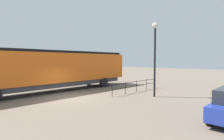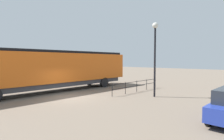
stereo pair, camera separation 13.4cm
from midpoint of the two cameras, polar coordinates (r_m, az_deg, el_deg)
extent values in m
plane|color=#756656|center=(15.99, -12.40, -8.25)|extent=(120.00, 120.00, 0.00)
cube|color=orange|center=(19.13, -17.28, 0.78)|extent=(3.07, 17.35, 2.81)
cube|color=black|center=(23.72, -1.16, 0.30)|extent=(2.94, 2.31, 1.97)
cube|color=black|center=(19.14, -17.35, 5.35)|extent=(2.76, 16.65, 0.24)
cube|color=#38383D|center=(19.26, -17.20, -4.07)|extent=(2.76, 15.96, 0.45)
cylinder|color=black|center=(23.54, -6.95, -3.25)|extent=(0.30, 1.10, 1.10)
cylinder|color=black|center=(21.48, -2.26, -3.82)|extent=(0.30, 1.10, 1.10)
cylinder|color=black|center=(10.17, 27.98, -13.23)|extent=(0.22, 0.64, 0.64)
cylinder|color=black|center=(16.02, 13.28, 2.32)|extent=(0.16, 0.16, 5.87)
sphere|color=silver|center=(16.28, 13.41, 13.22)|extent=(0.49, 0.49, 0.49)
cube|color=black|center=(18.46, 7.85, -3.53)|extent=(0.04, 7.05, 0.04)
cube|color=black|center=(18.51, 7.84, -4.78)|extent=(0.04, 7.05, 0.04)
cylinder|color=black|center=(15.83, 0.29, -6.27)|extent=(0.05, 0.05, 1.10)
cylinder|color=black|center=(17.14, 4.36, -5.57)|extent=(0.05, 0.05, 1.10)
cylinder|color=black|center=(18.52, 7.84, -4.95)|extent=(0.05, 0.05, 1.10)
cylinder|color=black|center=(19.96, 10.82, -4.40)|extent=(0.05, 0.05, 1.10)
cylinder|color=black|center=(21.45, 13.38, -3.91)|extent=(0.05, 0.05, 1.10)
camera|label=1|loc=(0.07, -89.76, 0.01)|focal=29.68mm
camera|label=2|loc=(0.07, 90.24, -0.01)|focal=29.68mm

